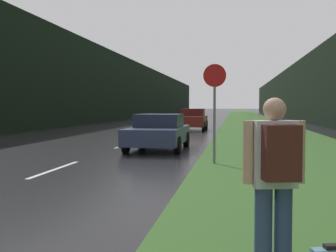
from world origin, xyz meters
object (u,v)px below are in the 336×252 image
Objects in this scene: stop_sign at (215,104)px; car_passing_far at (193,119)px; car_passing_near at (158,132)px; hitchhiker_with_backpack at (275,176)px.

car_passing_far is (-2.26, 16.73, -0.96)m from stop_sign.
stop_sign reaches higher than car_passing_near.
stop_sign is at bearing 97.71° from car_passing_far.
hitchhiker_with_backpack is 0.42× the size of car_passing_far.
hitchhiker_with_backpack is 0.40× the size of car_passing_near.
car_passing_far is at bearing 84.64° from hitchhiker_with_backpack.
stop_sign is 4.42m from car_passing_near.
car_passing_far is at bearing 97.71° from stop_sign.
stop_sign is at bearing 83.98° from hitchhiker_with_backpack.
hitchhiker_with_backpack is (0.93, -7.89, -0.72)m from stop_sign.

